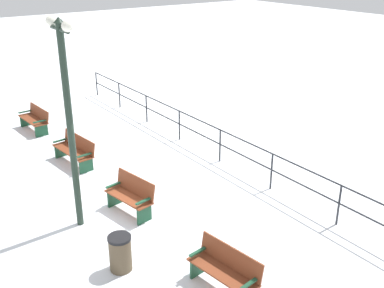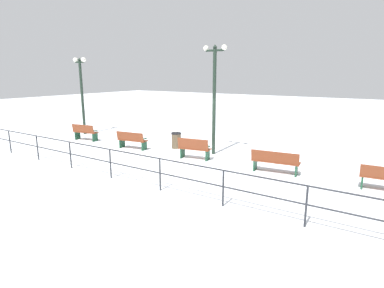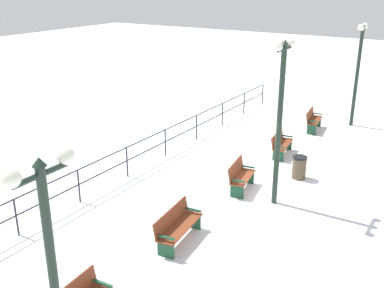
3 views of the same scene
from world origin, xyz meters
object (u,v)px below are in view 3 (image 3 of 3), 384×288
(bench_fourth, at_px, (281,143))
(lamppost_middle, at_px, (280,108))
(bench_fifth, at_px, (313,120))
(trash_bin, at_px, (299,167))
(bench_third, at_px, (240,176))
(bench_second, at_px, (177,225))
(lamppost_near, at_px, (50,254))
(lamppost_far, at_px, (359,61))

(bench_fourth, relative_size, lamppost_middle, 0.33)
(lamppost_middle, bearing_deg, bench_fifth, 99.81)
(trash_bin, bearing_deg, lamppost_middle, -90.11)
(bench_third, xyz_separation_m, trash_bin, (1.24, 1.83, -0.08))
(trash_bin, bearing_deg, bench_second, -103.21)
(lamppost_near, relative_size, trash_bin, 5.47)
(bench_third, height_order, lamppost_near, lamppost_near)
(bench_second, distance_m, lamppost_middle, 4.27)
(bench_third, xyz_separation_m, bench_fifth, (-0.01, 7.01, 0.00))
(lamppost_middle, xyz_separation_m, trash_bin, (0.00, 2.07, -2.52))
(bench_second, relative_size, bench_fifth, 1.17)
(lamppost_middle, bearing_deg, lamppost_far, 90.00)
(bench_third, xyz_separation_m, lamppost_near, (1.24, -8.35, 2.32))
(bench_third, distance_m, lamppost_middle, 2.74)
(bench_fourth, bearing_deg, bench_fifth, 81.09)
(bench_second, height_order, lamppost_far, lamppost_far)
(bench_second, xyz_separation_m, trash_bin, (1.25, 5.33, -0.06))
(bench_third, xyz_separation_m, bench_fourth, (-0.07, 3.50, -0.02))
(bench_fourth, height_order, bench_fifth, bench_fifth)
(bench_fourth, xyz_separation_m, bench_fifth, (0.06, 3.50, 0.03))
(bench_fourth, relative_size, bench_fifth, 1.04)
(trash_bin, bearing_deg, lamppost_near, -90.02)
(bench_second, height_order, bench_fifth, bench_fifth)
(lamppost_far, bearing_deg, lamppost_near, -90.00)
(bench_fourth, height_order, lamppost_far, lamppost_far)
(bench_fifth, distance_m, trash_bin, 5.33)
(lamppost_near, bearing_deg, lamppost_middle, 90.00)
(bench_second, distance_m, lamppost_far, 12.42)
(lamppost_near, bearing_deg, trash_bin, 89.98)
(lamppost_near, bearing_deg, bench_third, 98.45)
(lamppost_near, distance_m, lamppost_far, 16.96)
(bench_third, distance_m, bench_fourth, 3.51)
(trash_bin, bearing_deg, bench_fifth, 103.64)
(bench_second, distance_m, trash_bin, 5.47)
(bench_second, relative_size, lamppost_far, 0.39)
(lamppost_near, distance_m, lamppost_middle, 8.11)
(bench_third, relative_size, lamppost_far, 0.32)
(lamppost_far, bearing_deg, trash_bin, -89.97)
(lamppost_far, xyz_separation_m, trash_bin, (0.00, -6.79, -2.51))
(lamppost_middle, distance_m, lamppost_far, 8.85)
(bench_second, xyz_separation_m, bench_third, (0.01, 3.50, 0.02))
(lamppost_near, height_order, trash_bin, lamppost_near)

